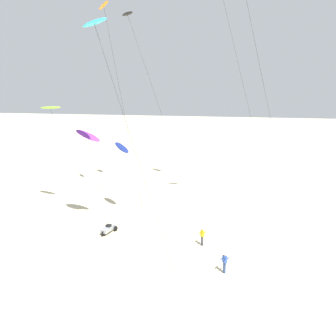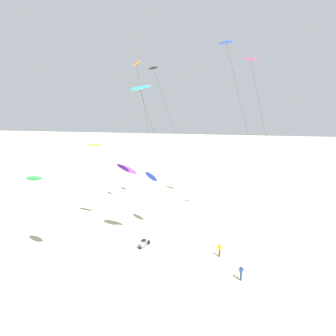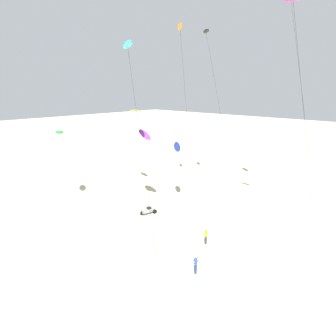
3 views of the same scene
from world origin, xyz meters
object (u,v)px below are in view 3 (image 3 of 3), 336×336
(kite_lime, at_px, (134,111))
(kite_cyan, at_px, (128,46))
(kite_purple, at_px, (145,135))
(kite_magenta, at_px, (294,8))
(kite_black, at_px, (207,33))
(kite_flyer_nearest, at_px, (206,236))
(kite_orange, at_px, (180,30))
(kite_flyer_middle, at_px, (196,264))
(beach_buggy, at_px, (148,210))
(kite_green, at_px, (59,132))
(kite_navy, at_px, (177,147))

(kite_lime, relative_size, kite_cyan, 0.62)
(kite_purple, bearing_deg, kite_magenta, 19.66)
(kite_cyan, distance_m, kite_black, 16.15)
(kite_cyan, xyz_separation_m, kite_flyer_nearest, (8.56, 2.00, -17.93))
(kite_orange, bearing_deg, kite_lime, -143.37)
(kite_cyan, xyz_separation_m, kite_purple, (-3.25, 4.90, -9.52))
(kite_purple, relative_size, kite_flyer_nearest, 6.03)
(kite_flyer_nearest, relative_size, kite_flyer_middle, 1.00)
(kite_magenta, xyz_separation_m, kite_cyan, (-11.64, -10.22, -3.18))
(kite_black, relative_size, kite_flyer_middle, 13.56)
(kite_orange, distance_m, beach_buggy, 23.80)
(kite_green, relative_size, kite_cyan, 0.52)
(kite_magenta, bearing_deg, kite_purple, -160.34)
(kite_black, xyz_separation_m, kite_flyer_nearest, (10.64, -13.67, -21.24))
(kite_black, distance_m, kite_orange, 3.99)
(kite_navy, bearing_deg, kite_purple, -122.12)
(kite_orange, relative_size, kite_flyer_middle, 13.87)
(kite_green, bearing_deg, kite_flyer_nearest, 11.71)
(kite_cyan, distance_m, kite_navy, 14.16)
(kite_purple, xyz_separation_m, kite_flyer_nearest, (11.82, -2.90, -8.41))
(kite_flyer_middle, bearing_deg, kite_black, 125.24)
(kite_black, xyz_separation_m, kite_flyer_middle, (12.81, -18.13, -21.24))
(kite_flyer_nearest, bearing_deg, kite_lime, 160.54)
(kite_cyan, height_order, kite_flyer_middle, kite_cyan)
(kite_black, distance_m, kite_flyer_nearest, 27.41)
(kite_black, bearing_deg, beach_buggy, -84.31)
(kite_magenta, bearing_deg, beach_buggy, -149.95)
(kite_orange, bearing_deg, kite_green, -118.64)
(kite_flyer_middle, bearing_deg, kite_purple, 152.24)
(kite_black, bearing_deg, kite_flyer_middle, -54.76)
(kite_lime, bearing_deg, kite_black, 47.87)
(kite_magenta, xyz_separation_m, kite_green, (-23.06, -12.37, -12.46))
(kite_purple, height_order, kite_flyer_nearest, kite_purple)
(kite_navy, xyz_separation_m, kite_orange, (-2.69, 3.51, 14.73))
(kite_flyer_nearest, bearing_deg, kite_black, 127.90)
(kite_purple, height_order, beach_buggy, kite_purple)
(kite_lime, xyz_separation_m, kite_flyer_nearest, (17.44, -6.16, -10.83))
(kite_purple, bearing_deg, kite_green, -139.20)
(kite_magenta, distance_m, kite_lime, 23.04)
(kite_flyer_middle, xyz_separation_m, beach_buggy, (-11.54, 5.47, -0.46))
(kite_flyer_nearest, bearing_deg, kite_flyer_middle, -64.10)
(kite_navy, relative_size, kite_purple, 0.81)
(kite_magenta, height_order, kite_flyer_middle, kite_magenta)
(kite_cyan, bearing_deg, kite_flyer_nearest, 13.14)
(kite_magenta, relative_size, kite_flyer_nearest, 13.72)
(kite_lime, distance_m, kite_flyer_nearest, 21.43)
(kite_lime, distance_m, kite_cyan, 13.99)
(kite_green, bearing_deg, kite_navy, 45.61)
(kite_lime, bearing_deg, kite_cyan, -42.59)
(kite_lime, height_order, kite_flyer_nearest, kite_lime)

